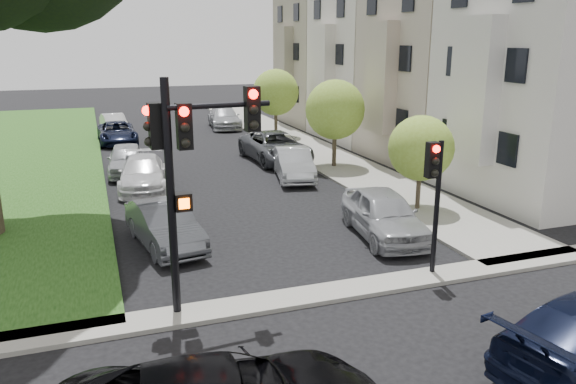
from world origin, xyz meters
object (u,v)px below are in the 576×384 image
object	(u,v)px
small_tree_c	(276,92)
car_parked_7	(127,159)
small_tree_b	(335,110)
car_parked_2	(275,147)
car_parked_5	(164,225)
car_parked_9	(114,124)
small_tree_a	(421,148)
traffic_signal_main	(188,155)
car_parked_8	(117,133)
car_parked_1	(293,164)
car_parked_4	(224,118)
car_parked_0	(384,214)
car_parked_6	(143,173)
traffic_signal_secondary	(434,184)

from	to	relation	value
small_tree_c	car_parked_7	world-z (taller)	small_tree_c
small_tree_b	car_parked_7	xyz separation A→B (m)	(-10.09, 2.09, -2.24)
car_parked_2	car_parked_5	distance (m)	13.23
car_parked_2	car_parked_9	bearing A→B (deg)	118.27
small_tree_a	car_parked_2	distance (m)	10.77
small_tree_b	traffic_signal_main	bearing A→B (deg)	-125.73
car_parked_7	car_parked_8	distance (m)	8.87
car_parked_1	car_parked_5	world-z (taller)	car_parked_1
small_tree_c	car_parked_1	distance (m)	11.59
car_parked_4	car_parked_7	xyz separation A→B (m)	(-7.86, -12.87, -0.01)
small_tree_c	traffic_signal_main	world-z (taller)	traffic_signal_main
small_tree_a	car_parked_5	xyz separation A→B (m)	(-9.65, -0.64, -1.75)
small_tree_a	car_parked_7	world-z (taller)	small_tree_a
car_parked_0	car_parked_6	xyz separation A→B (m)	(-6.96, 9.01, -0.09)
traffic_signal_main	traffic_signal_secondary	bearing A→B (deg)	-0.39
small_tree_a	car_parked_0	xyz separation A→B (m)	(-2.65, -2.14, -1.66)
car_parked_1	small_tree_a	bearing A→B (deg)	-54.94
small_tree_a	small_tree_c	size ratio (longest dim) A/B	0.82
small_tree_a	car_parked_8	world-z (taller)	small_tree_a
car_parked_4	car_parked_7	distance (m)	15.08
car_parked_4	car_parked_1	bearing A→B (deg)	-85.98
small_tree_b	car_parked_4	size ratio (longest dim) A/B	0.86
car_parked_0	car_parked_4	bearing A→B (deg)	97.00
car_parked_9	car_parked_7	bearing A→B (deg)	-97.51
traffic_signal_main	car_parked_9	world-z (taller)	traffic_signal_main
car_parked_2	car_parked_9	xyz separation A→B (m)	(-7.72, 12.68, -0.13)
car_parked_6	car_parked_9	bearing A→B (deg)	98.59
small_tree_c	car_parked_5	distance (m)	20.61
traffic_signal_secondary	car_parked_5	world-z (taller)	traffic_signal_secondary
car_parked_2	small_tree_c	bearing A→B (deg)	68.56
car_parked_5	car_parked_8	bearing A→B (deg)	81.39
small_tree_a	small_tree_c	world-z (taller)	small_tree_c
traffic_signal_secondary	car_parked_2	distance (m)	15.95
car_parked_1	car_parked_5	distance (m)	9.85
car_parked_2	car_parked_8	world-z (taller)	car_parked_2
small_tree_a	car_parked_7	bearing A→B (deg)	135.30
car_parked_8	small_tree_a	bearing A→B (deg)	-63.20
traffic_signal_secondary	car_parked_1	bearing A→B (deg)	88.64
car_parked_0	car_parked_6	bearing A→B (deg)	135.64
small_tree_a	traffic_signal_main	world-z (taller)	traffic_signal_main
traffic_signal_main	car_parked_6	distance (m)	12.67
small_tree_c	car_parked_0	bearing A→B (deg)	-97.72
car_parked_4	car_parked_6	bearing A→B (deg)	-108.97
small_tree_a	car_parked_5	size ratio (longest dim) A/B	0.86
car_parked_2	car_parked_8	distance (m)	11.47
car_parked_6	car_parked_5	bearing A→B (deg)	-83.26
car_parked_2	car_parked_6	world-z (taller)	car_parked_2
small_tree_c	car_parked_9	xyz separation A→B (m)	(-10.06, 5.64, -2.34)
car_parked_5	car_parked_7	bearing A→B (deg)	82.53
small_tree_b	car_parked_5	distance (m)	13.08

